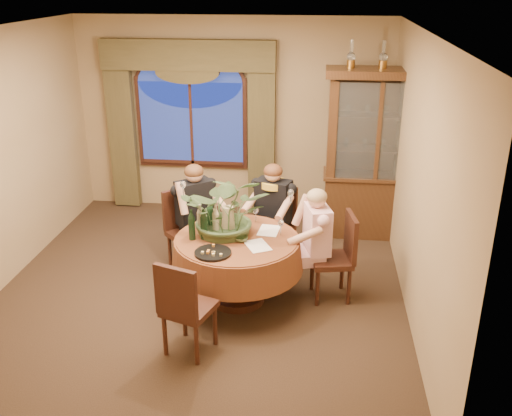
# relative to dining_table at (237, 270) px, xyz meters

# --- Properties ---
(floor) EXTENTS (5.00, 5.00, 0.00)m
(floor) POSITION_rel_dining_table_xyz_m (-0.44, 0.18, -0.38)
(floor) COLOR black
(floor) RESTS_ON ground
(wall_back) EXTENTS (4.50, 0.00, 4.50)m
(wall_back) POSITION_rel_dining_table_xyz_m (-0.44, 2.68, 1.02)
(wall_back) COLOR #967B51
(wall_back) RESTS_ON ground
(wall_right) EXTENTS (0.00, 5.00, 5.00)m
(wall_right) POSITION_rel_dining_table_xyz_m (1.81, 0.18, 1.02)
(wall_right) COLOR #967B51
(wall_right) RESTS_ON ground
(ceiling) EXTENTS (5.00, 5.00, 0.00)m
(ceiling) POSITION_rel_dining_table_xyz_m (-0.44, 0.18, 2.42)
(ceiling) COLOR white
(ceiling) RESTS_ON wall_back
(window) EXTENTS (1.62, 0.10, 1.32)m
(window) POSITION_rel_dining_table_xyz_m (-1.04, 2.61, 0.92)
(window) COLOR navy
(window) RESTS_ON wall_back
(arched_transom) EXTENTS (1.60, 0.06, 0.44)m
(arched_transom) POSITION_rel_dining_table_xyz_m (-1.04, 2.61, 1.71)
(arched_transom) COLOR navy
(arched_transom) RESTS_ON wall_back
(drapery_left) EXTENTS (0.38, 0.14, 2.32)m
(drapery_left) POSITION_rel_dining_table_xyz_m (-2.07, 2.56, 0.80)
(drapery_left) COLOR #413B20
(drapery_left) RESTS_ON floor
(drapery_right) EXTENTS (0.38, 0.14, 2.32)m
(drapery_right) POSITION_rel_dining_table_xyz_m (-0.01, 2.56, 0.80)
(drapery_right) COLOR #413B20
(drapery_right) RESTS_ON floor
(swag_valance) EXTENTS (2.45, 0.16, 0.42)m
(swag_valance) POSITION_rel_dining_table_xyz_m (-1.04, 2.53, 1.90)
(swag_valance) COLOR #413B20
(swag_valance) RESTS_ON wall_back
(dining_table) EXTENTS (1.46, 1.46, 0.75)m
(dining_table) POSITION_rel_dining_table_xyz_m (0.00, 0.00, 0.00)
(dining_table) COLOR maroon
(dining_table) RESTS_ON floor
(china_cabinet) EXTENTS (1.38, 0.54, 2.23)m
(china_cabinet) POSITION_rel_dining_table_xyz_m (1.54, 1.93, 0.74)
(china_cabinet) COLOR #371F11
(china_cabinet) RESTS_ON floor
(oil_lamp_left) EXTENTS (0.11, 0.11, 0.34)m
(oil_lamp_left) POSITION_rel_dining_table_xyz_m (1.16, 1.93, 2.03)
(oil_lamp_left) COLOR #A5722D
(oil_lamp_left) RESTS_ON china_cabinet
(oil_lamp_center) EXTENTS (0.11, 0.11, 0.34)m
(oil_lamp_center) POSITION_rel_dining_table_xyz_m (1.54, 1.93, 2.03)
(oil_lamp_center) COLOR #A5722D
(oil_lamp_center) RESTS_ON china_cabinet
(oil_lamp_right) EXTENTS (0.11, 0.11, 0.34)m
(oil_lamp_right) POSITION_rel_dining_table_xyz_m (1.93, 1.93, 2.03)
(oil_lamp_right) COLOR #A5722D
(oil_lamp_right) RESTS_ON china_cabinet
(chair_right) EXTENTS (0.49, 0.49, 0.96)m
(chair_right) POSITION_rel_dining_table_xyz_m (0.99, 0.19, 0.10)
(chair_right) COLOR black
(chair_right) RESTS_ON floor
(chair_back_right) EXTENTS (0.54, 0.54, 0.96)m
(chair_back_right) POSITION_rel_dining_table_xyz_m (0.31, 0.87, 0.10)
(chair_back_right) COLOR black
(chair_back_right) RESTS_ON floor
(chair_back) EXTENTS (0.59, 0.59, 0.96)m
(chair_back) POSITION_rel_dining_table_xyz_m (-0.68, 0.67, 0.10)
(chair_back) COLOR black
(chair_back) RESTS_ON floor
(chair_front_left) EXTENTS (0.53, 0.53, 0.96)m
(chair_front_left) POSITION_rel_dining_table_xyz_m (-0.32, -0.92, 0.10)
(chair_front_left) COLOR black
(chair_front_left) RESTS_ON floor
(person_pink) EXTENTS (0.52, 0.54, 1.25)m
(person_pink) POSITION_rel_dining_table_xyz_m (0.83, 0.24, 0.25)
(person_pink) COLOR beige
(person_pink) RESTS_ON floor
(person_back) EXTENTS (0.63, 0.63, 1.30)m
(person_back) POSITION_rel_dining_table_xyz_m (-0.61, 0.75, 0.28)
(person_back) COLOR black
(person_back) RESTS_ON floor
(person_scarf) EXTENTS (0.57, 0.55, 1.29)m
(person_scarf) POSITION_rel_dining_table_xyz_m (0.30, 0.91, 0.27)
(person_scarf) COLOR black
(person_scarf) RESTS_ON floor
(stoneware_vase) EXTENTS (0.15, 0.15, 0.29)m
(stoneware_vase) POSITION_rel_dining_table_xyz_m (-0.12, 0.15, 0.52)
(stoneware_vase) COLOR #8E7D5C
(stoneware_vase) RESTS_ON dining_table
(centerpiece_plant) EXTENTS (0.91, 1.01, 0.79)m
(centerpiece_plant) POSITION_rel_dining_table_xyz_m (-0.12, 0.13, 0.97)
(centerpiece_plant) COLOR #3D5631
(centerpiece_plant) RESTS_ON dining_table
(olive_bowl) EXTENTS (0.15, 0.15, 0.05)m
(olive_bowl) POSITION_rel_dining_table_xyz_m (0.05, -0.06, 0.40)
(olive_bowl) COLOR #455830
(olive_bowl) RESTS_ON dining_table
(cheese_platter) EXTENTS (0.37, 0.37, 0.02)m
(cheese_platter) POSITION_rel_dining_table_xyz_m (-0.18, -0.39, 0.39)
(cheese_platter) COLOR black
(cheese_platter) RESTS_ON dining_table
(wine_bottle_0) EXTENTS (0.07, 0.07, 0.33)m
(wine_bottle_0) POSITION_rel_dining_table_xyz_m (-0.32, 0.21, 0.54)
(wine_bottle_0) COLOR black
(wine_bottle_0) RESTS_ON dining_table
(wine_bottle_1) EXTENTS (0.07, 0.07, 0.33)m
(wine_bottle_1) POSITION_rel_dining_table_xyz_m (-0.34, -0.05, 0.54)
(wine_bottle_1) COLOR black
(wine_bottle_1) RESTS_ON dining_table
(wine_bottle_2) EXTENTS (0.07, 0.07, 0.33)m
(wine_bottle_2) POSITION_rel_dining_table_xyz_m (-0.40, 0.07, 0.54)
(wine_bottle_2) COLOR tan
(wine_bottle_2) RESTS_ON dining_table
(wine_bottle_3) EXTENTS (0.07, 0.07, 0.33)m
(wine_bottle_3) POSITION_rel_dining_table_xyz_m (-0.46, -0.08, 0.54)
(wine_bottle_3) COLOR black
(wine_bottle_3) RESTS_ON dining_table
(wine_bottle_4) EXTENTS (0.07, 0.07, 0.33)m
(wine_bottle_4) POSITION_rel_dining_table_xyz_m (-0.23, 0.06, 0.54)
(wine_bottle_4) COLOR tan
(wine_bottle_4) RESTS_ON dining_table
(tasting_paper_0) EXTENTS (0.33, 0.36, 0.00)m
(tasting_paper_0) POSITION_rel_dining_table_xyz_m (0.24, -0.16, 0.38)
(tasting_paper_0) COLOR white
(tasting_paper_0) RESTS_ON dining_table
(tasting_paper_1) EXTENTS (0.24, 0.32, 0.00)m
(tasting_paper_1) POSITION_rel_dining_table_xyz_m (0.31, 0.22, 0.38)
(tasting_paper_1) COLOR white
(tasting_paper_1) RESTS_ON dining_table
(wine_glass_person_pink) EXTENTS (0.07, 0.07, 0.18)m
(wine_glass_person_pink) POSITION_rel_dining_table_xyz_m (0.45, 0.13, 0.46)
(wine_glass_person_pink) COLOR silver
(wine_glass_person_pink) RESTS_ON dining_table
(wine_glass_person_back) EXTENTS (0.07, 0.07, 0.18)m
(wine_glass_person_back) POSITION_rel_dining_table_xyz_m (-0.29, 0.36, 0.46)
(wine_glass_person_back) COLOR silver
(wine_glass_person_back) RESTS_ON dining_table
(wine_glass_person_scarf) EXTENTS (0.07, 0.07, 0.18)m
(wine_glass_person_scarf) POSITION_rel_dining_table_xyz_m (0.15, 0.44, 0.46)
(wine_glass_person_scarf) COLOR silver
(wine_glass_person_scarf) RESTS_ON dining_table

